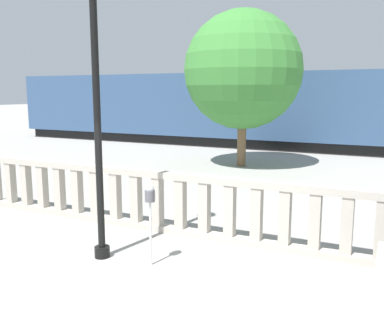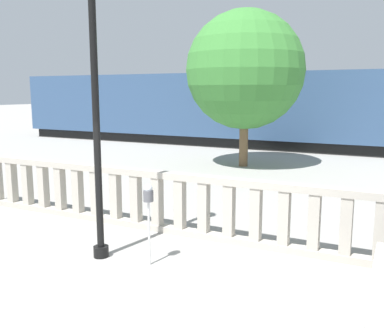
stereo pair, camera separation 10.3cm
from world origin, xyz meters
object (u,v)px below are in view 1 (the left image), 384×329
object	(u,v)px
tree_left	(243,70)
train_near	(225,108)
lamppost	(94,20)
train_far	(277,107)
parking_meter	(150,200)

from	to	relation	value
tree_left	train_near	bearing A→B (deg)	117.44
lamppost	train_near	bearing A→B (deg)	103.98
train_far	tree_left	bearing A→B (deg)	-80.95
parking_meter	tree_left	distance (m)	10.81
parking_meter	train_near	xyz separation A→B (m)	(-5.06, 16.26, 0.92)
lamppost	train_near	distance (m)	16.98
train_near	parking_meter	bearing A→B (deg)	-72.72
lamppost	train_far	distance (m)	24.52
train_near	tree_left	bearing A→B (deg)	-62.56
lamppost	tree_left	xyz separation A→B (m)	(-0.97, 10.38, -0.35)
parking_meter	tree_left	size ratio (longest dim) A/B	0.23
train_near	tree_left	distance (m)	6.95
train_near	tree_left	xyz separation A→B (m)	(3.10, -5.97, 1.74)
parking_meter	tree_left	world-z (taller)	tree_left
lamppost	train_far	size ratio (longest dim) A/B	0.25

